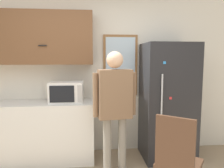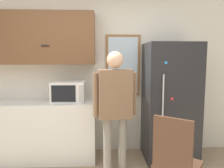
{
  "view_description": "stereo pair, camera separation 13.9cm",
  "coord_description": "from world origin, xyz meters",
  "px_view_note": "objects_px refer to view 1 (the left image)",
  "views": [
    {
      "loc": [
        0.01,
        -1.75,
        1.58
      ],
      "look_at": [
        0.28,
        1.02,
        1.25
      ],
      "focal_mm": 35.0,
      "sensor_mm": 36.0,
      "label": 1
    },
    {
      "loc": [
        0.15,
        -1.76,
        1.58
      ],
      "look_at": [
        0.28,
        1.02,
        1.25
      ],
      "focal_mm": 35.0,
      "sensor_mm": 36.0,
      "label": 2
    }
  ],
  "objects_px": {
    "microwave": "(66,92)",
    "refrigerator": "(167,101)",
    "chair": "(177,157)",
    "person": "(115,100)"
  },
  "relations": [
    {
      "from": "microwave",
      "to": "refrigerator",
      "type": "height_order",
      "value": "refrigerator"
    },
    {
      "from": "refrigerator",
      "to": "chair",
      "type": "xyz_separation_m",
      "value": [
        -0.28,
        -1.12,
        -0.37
      ]
    },
    {
      "from": "microwave",
      "to": "chair",
      "type": "height_order",
      "value": "microwave"
    },
    {
      "from": "microwave",
      "to": "chair",
      "type": "distance_m",
      "value": 1.81
    },
    {
      "from": "microwave",
      "to": "chair",
      "type": "relative_size",
      "value": 0.5
    },
    {
      "from": "microwave",
      "to": "person",
      "type": "relative_size",
      "value": 0.3
    },
    {
      "from": "chair",
      "to": "refrigerator",
      "type": "bearing_deg",
      "value": -65.95
    },
    {
      "from": "person",
      "to": "chair",
      "type": "relative_size",
      "value": 1.68
    },
    {
      "from": "refrigerator",
      "to": "person",
      "type": "bearing_deg",
      "value": -154.38
    },
    {
      "from": "person",
      "to": "microwave",
      "type": "bearing_deg",
      "value": 138.55
    }
  ]
}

